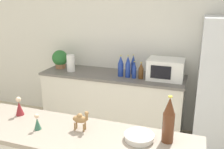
# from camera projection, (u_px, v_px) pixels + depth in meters

# --- Properties ---
(wall_back) EXTENTS (8.00, 0.06, 2.55)m
(wall_back) POSITION_uv_depth(u_px,v_px,m) (144.00, 46.00, 3.73)
(wall_back) COLOR silver
(wall_back) RESTS_ON ground_plane
(back_counter) EXTENTS (2.11, 0.63, 0.89)m
(back_counter) POSITION_uv_depth(u_px,v_px,m) (112.00, 102.00, 3.80)
(back_counter) COLOR silver
(back_counter) RESTS_ON ground_plane
(potted_plant) EXTENTS (0.25, 0.25, 0.29)m
(potted_plant) POSITION_uv_depth(u_px,v_px,m) (60.00, 59.00, 3.94)
(potted_plant) COLOR #9E6B47
(potted_plant) RESTS_ON back_counter
(paper_towel_roll) EXTENTS (0.12, 0.12, 0.25)m
(paper_towel_roll) POSITION_uv_depth(u_px,v_px,m) (71.00, 63.00, 3.77)
(paper_towel_roll) COLOR white
(paper_towel_roll) RESTS_ON back_counter
(microwave) EXTENTS (0.48, 0.37, 0.28)m
(microwave) POSITION_uv_depth(u_px,v_px,m) (166.00, 69.00, 3.40)
(microwave) COLOR white
(microwave) RESTS_ON back_counter
(back_bottle_0) EXTENTS (0.07, 0.07, 0.23)m
(back_bottle_0) POSITION_uv_depth(u_px,v_px,m) (141.00, 71.00, 3.43)
(back_bottle_0) COLOR brown
(back_bottle_0) RESTS_ON back_counter
(back_bottle_1) EXTENTS (0.07, 0.07, 0.31)m
(back_bottle_1) POSITION_uv_depth(u_px,v_px,m) (128.00, 67.00, 3.48)
(back_bottle_1) COLOR navy
(back_bottle_1) RESTS_ON back_counter
(back_bottle_2) EXTENTS (0.06, 0.06, 0.29)m
(back_bottle_2) POSITION_uv_depth(u_px,v_px,m) (133.00, 65.00, 3.62)
(back_bottle_2) COLOR navy
(back_bottle_2) RESTS_ON back_counter
(back_bottle_3) EXTENTS (0.06, 0.06, 0.24)m
(back_bottle_3) POSITION_uv_depth(u_px,v_px,m) (134.00, 70.00, 3.45)
(back_bottle_3) COLOR navy
(back_bottle_3) RESTS_ON back_counter
(back_bottle_4) EXTENTS (0.08, 0.08, 0.30)m
(back_bottle_4) POSITION_uv_depth(u_px,v_px,m) (121.00, 66.00, 3.52)
(back_bottle_4) COLOR navy
(back_bottle_4) RESTS_ON back_counter
(wine_bottle) EXTENTS (0.08, 0.08, 0.33)m
(wine_bottle) POSITION_uv_depth(u_px,v_px,m) (169.00, 120.00, 1.66)
(wine_bottle) COLOR #562D19
(wine_bottle) RESTS_ON bar_counter
(fruit_bowl) EXTENTS (0.21, 0.21, 0.05)m
(fruit_bowl) POSITION_uv_depth(u_px,v_px,m) (139.00, 137.00, 1.72)
(fruit_bowl) COLOR white
(fruit_bowl) RESTS_ON bar_counter
(camel_figurine) EXTENTS (0.13, 0.06, 0.16)m
(camel_figurine) POSITION_uv_depth(u_px,v_px,m) (80.00, 119.00, 1.83)
(camel_figurine) COLOR olive
(camel_figurine) RESTS_ON bar_counter
(wise_man_figurine_blue) EXTENTS (0.05, 0.05, 0.13)m
(wise_man_figurine_blue) POSITION_uv_depth(u_px,v_px,m) (37.00, 123.00, 1.85)
(wise_man_figurine_blue) COLOR #33664C
(wise_man_figurine_blue) RESTS_ON bar_counter
(wise_man_figurine_crimson) EXTENTS (0.07, 0.07, 0.16)m
(wise_man_figurine_crimson) POSITION_uv_depth(u_px,v_px,m) (19.00, 107.00, 2.08)
(wise_man_figurine_crimson) COLOR maroon
(wise_man_figurine_crimson) RESTS_ON bar_counter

